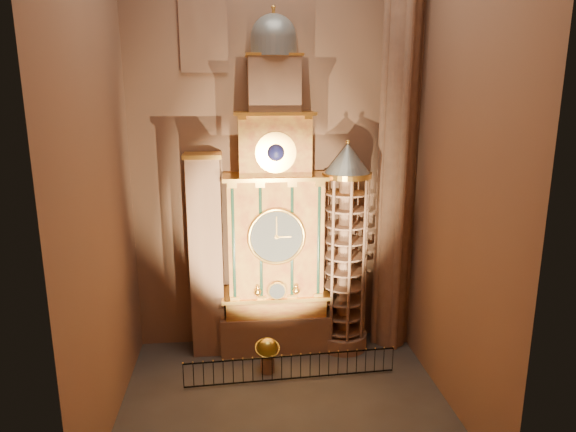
{
  "coord_description": "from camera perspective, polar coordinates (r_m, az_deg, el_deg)",
  "views": [
    {
      "loc": [
        -1.88,
        -19.45,
        13.11
      ],
      "look_at": [
        0.45,
        3.0,
        7.55
      ],
      "focal_mm": 32.0,
      "sensor_mm": 36.0,
      "label": 1
    }
  ],
  "objects": [
    {
      "name": "iron_railing",
      "position": [
        24.65,
        0.36,
        -16.49
      ],
      "size": [
        9.76,
        0.52,
        1.22
      ],
      "color": "black",
      "rests_on": "floor"
    },
    {
      "name": "astronomical_clock",
      "position": [
        25.32,
        -1.47,
        -0.88
      ],
      "size": [
        5.6,
        2.41,
        16.7
      ],
      "color": "#8C634C",
      "rests_on": "floor"
    },
    {
      "name": "stair_turret",
      "position": [
        25.96,
        6.34,
        -3.83
      ],
      "size": [
        2.5,
        2.5,
        10.8
      ],
      "color": "#8C634C",
      "rests_on": "floor"
    },
    {
      "name": "celestial_globe",
      "position": [
        25.15,
        -2.3,
        -14.85
      ],
      "size": [
        1.31,
        1.25,
        1.73
      ],
      "color": "#8C634C",
      "rests_on": "floor"
    },
    {
      "name": "portrait_tower",
      "position": [
        25.74,
        -9.04,
        -4.35
      ],
      "size": [
        1.8,
        1.6,
        10.2
      ],
      "color": "#8C634C",
      "rests_on": "floor"
    },
    {
      "name": "wall_left",
      "position": [
        20.23,
        -20.71,
        6.97
      ],
      "size": [
        0.0,
        22.0,
        22.0
      ],
      "primitive_type": "plane",
      "rotation": [
        1.57,
        0.0,
        1.57
      ],
      "color": "#8D654C",
      "rests_on": "floor"
    },
    {
      "name": "gothic_pier",
      "position": [
        25.81,
        12.26,
        8.84
      ],
      "size": [
        2.04,
        2.04,
        22.0
      ],
      "color": "#8C634C",
      "rests_on": "floor"
    },
    {
      "name": "wall_right",
      "position": [
        21.49,
        18.68,
        7.48
      ],
      "size": [
        0.0,
        22.0,
        22.0
      ],
      "primitive_type": "plane",
      "rotation": [
        1.57,
        0.0,
        -1.57
      ],
      "color": "#8D654C",
      "rests_on": "floor"
    },
    {
      "name": "stained_glass_window",
      "position": [
        25.63,
        -9.47,
        21.27
      ],
      "size": [
        2.2,
        0.14,
        5.2
      ],
      "color": "navy",
      "rests_on": "wall_back"
    },
    {
      "name": "wall_back",
      "position": [
        25.61,
        -1.71,
        9.11
      ],
      "size": [
        22.0,
        0.0,
        22.0
      ],
      "primitive_type": "plane",
      "rotation": [
        1.57,
        0.0,
        0.0
      ],
      "color": "#8D654C",
      "rests_on": "floor"
    },
    {
      "name": "floor",
      "position": [
        23.54,
        -0.36,
        -20.01
      ],
      "size": [
        14.0,
        14.0,
        0.0
      ],
      "primitive_type": "plane",
      "color": "#383330",
      "rests_on": "ground"
    }
  ]
}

